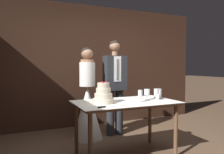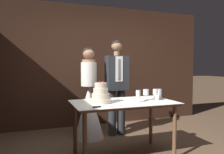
{
  "view_description": "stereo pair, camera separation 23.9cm",
  "coord_description": "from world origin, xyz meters",
  "px_view_note": "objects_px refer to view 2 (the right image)",
  "views": [
    {
      "loc": [
        -1.47,
        -2.53,
        1.31
      ],
      "look_at": [
        -0.04,
        0.72,
        1.13
      ],
      "focal_mm": 35.0,
      "sensor_mm": 36.0,
      "label": 1
    },
    {
      "loc": [
        -1.24,
        -2.62,
        1.31
      ],
      "look_at": [
        -0.04,
        0.72,
        1.13
      ],
      "focal_mm": 35.0,
      "sensor_mm": 36.0,
      "label": 2
    }
  ],
  "objects_px": {
    "cake_table": "(123,108)",
    "wine_glass_far": "(138,94)",
    "wine_glass_near": "(146,93)",
    "tiered_cake": "(101,95)",
    "wine_glass_middle": "(155,92)",
    "bride": "(89,105)",
    "cake_knife": "(102,107)",
    "hurricane_candle": "(158,94)",
    "groom": "(117,83)"
  },
  "relations": [
    {
      "from": "hurricane_candle",
      "to": "wine_glass_far",
      "type": "bearing_deg",
      "value": -157.0
    },
    {
      "from": "wine_glass_far",
      "to": "bride",
      "type": "xyz_separation_m",
      "value": [
        -0.44,
        1.09,
        -0.31
      ]
    },
    {
      "from": "cake_table",
      "to": "wine_glass_far",
      "type": "height_order",
      "value": "wine_glass_far"
    },
    {
      "from": "cake_knife",
      "to": "hurricane_candle",
      "type": "distance_m",
      "value": 1.07
    },
    {
      "from": "tiered_cake",
      "to": "cake_knife",
      "type": "relative_size",
      "value": 0.74
    },
    {
      "from": "cake_table",
      "to": "wine_glass_far",
      "type": "bearing_deg",
      "value": -36.17
    },
    {
      "from": "cake_knife",
      "to": "groom",
      "type": "xyz_separation_m",
      "value": [
        0.68,
        1.26,
        0.19
      ]
    },
    {
      "from": "wine_glass_far",
      "to": "tiered_cake",
      "type": "bearing_deg",
      "value": 166.47
    },
    {
      "from": "tiered_cake",
      "to": "wine_glass_far",
      "type": "relative_size",
      "value": 1.75
    },
    {
      "from": "tiered_cake",
      "to": "hurricane_candle",
      "type": "xyz_separation_m",
      "value": [
        0.94,
        0.06,
        -0.03
      ]
    },
    {
      "from": "hurricane_candle",
      "to": "bride",
      "type": "height_order",
      "value": "bride"
    },
    {
      "from": "cake_knife",
      "to": "wine_glass_near",
      "type": "xyz_separation_m",
      "value": [
        0.77,
        0.3,
        0.1
      ]
    },
    {
      "from": "wine_glass_near",
      "to": "groom",
      "type": "bearing_deg",
      "value": 95.55
    },
    {
      "from": "wine_glass_middle",
      "to": "hurricane_candle",
      "type": "bearing_deg",
      "value": 47.82
    },
    {
      "from": "cake_table",
      "to": "bride",
      "type": "bearing_deg",
      "value": 105.63
    },
    {
      "from": "wine_glass_near",
      "to": "wine_glass_far",
      "type": "height_order",
      "value": "wine_glass_far"
    },
    {
      "from": "tiered_cake",
      "to": "wine_glass_middle",
      "type": "bearing_deg",
      "value": -6.08
    },
    {
      "from": "wine_glass_far",
      "to": "groom",
      "type": "bearing_deg",
      "value": 84.84
    },
    {
      "from": "tiered_cake",
      "to": "cake_knife",
      "type": "distance_m",
      "value": 0.32
    },
    {
      "from": "wine_glass_middle",
      "to": "hurricane_candle",
      "type": "xyz_separation_m",
      "value": [
        0.13,
        0.14,
        -0.05
      ]
    },
    {
      "from": "hurricane_candle",
      "to": "bride",
      "type": "xyz_separation_m",
      "value": [
        -0.87,
        0.9,
        -0.27
      ]
    },
    {
      "from": "groom",
      "to": "wine_glass_near",
      "type": "bearing_deg",
      "value": -84.45
    },
    {
      "from": "cake_table",
      "to": "wine_glass_near",
      "type": "relative_size",
      "value": 8.84
    },
    {
      "from": "cake_table",
      "to": "groom",
      "type": "distance_m",
      "value": 1.04
    },
    {
      "from": "cake_knife",
      "to": "wine_glass_far",
      "type": "xyz_separation_m",
      "value": [
        0.58,
        0.17,
        0.11
      ]
    },
    {
      "from": "wine_glass_middle",
      "to": "wine_glass_far",
      "type": "relative_size",
      "value": 1.01
    },
    {
      "from": "cake_table",
      "to": "cake_knife",
      "type": "relative_size",
      "value": 3.56
    },
    {
      "from": "cake_table",
      "to": "bride",
      "type": "relative_size",
      "value": 0.89
    },
    {
      "from": "tiered_cake",
      "to": "groom",
      "type": "distance_m",
      "value": 1.14
    },
    {
      "from": "wine_glass_near",
      "to": "bride",
      "type": "distance_m",
      "value": 1.19
    },
    {
      "from": "wine_glass_near",
      "to": "tiered_cake",
      "type": "bearing_deg",
      "value": -179.85
    },
    {
      "from": "wine_glass_far",
      "to": "groom",
      "type": "xyz_separation_m",
      "value": [
        0.1,
        1.08,
        0.08
      ]
    },
    {
      "from": "cake_knife",
      "to": "wine_glass_middle",
      "type": "relative_size",
      "value": 2.36
    },
    {
      "from": "bride",
      "to": "cake_table",
      "type": "bearing_deg",
      "value": -74.37
    },
    {
      "from": "tiered_cake",
      "to": "hurricane_candle",
      "type": "height_order",
      "value": "tiered_cake"
    },
    {
      "from": "wine_glass_middle",
      "to": "wine_glass_far",
      "type": "bearing_deg",
      "value": -172.88
    },
    {
      "from": "wine_glass_middle",
      "to": "hurricane_candle",
      "type": "height_order",
      "value": "wine_glass_middle"
    },
    {
      "from": "wine_glass_near",
      "to": "bride",
      "type": "bearing_deg",
      "value": 123.3
    },
    {
      "from": "cake_table",
      "to": "wine_glass_middle",
      "type": "xyz_separation_m",
      "value": [
        0.47,
        -0.09,
        0.22
      ]
    },
    {
      "from": "cake_knife",
      "to": "hurricane_candle",
      "type": "xyz_separation_m",
      "value": [
        1.01,
        0.36,
        0.07
      ]
    },
    {
      "from": "tiered_cake",
      "to": "hurricane_candle",
      "type": "relative_size",
      "value": 1.96
    },
    {
      "from": "tiered_cake",
      "to": "cake_knife",
      "type": "bearing_deg",
      "value": -102.67
    },
    {
      "from": "bride",
      "to": "tiered_cake",
      "type": "bearing_deg",
      "value": -94.3
    },
    {
      "from": "hurricane_candle",
      "to": "tiered_cake",
      "type": "bearing_deg",
      "value": -176.45
    },
    {
      "from": "wine_glass_middle",
      "to": "bride",
      "type": "xyz_separation_m",
      "value": [
        -0.74,
        1.05,
        -0.32
      ]
    },
    {
      "from": "wine_glass_far",
      "to": "bride",
      "type": "bearing_deg",
      "value": 112.05
    },
    {
      "from": "groom",
      "to": "cake_table",
      "type": "bearing_deg",
      "value": -105.64
    },
    {
      "from": "cake_table",
      "to": "hurricane_candle",
      "type": "relative_size",
      "value": 9.49
    },
    {
      "from": "bride",
      "to": "wine_glass_near",
      "type": "bearing_deg",
      "value": -56.7
    },
    {
      "from": "bride",
      "to": "groom",
      "type": "relative_size",
      "value": 0.92
    }
  ]
}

